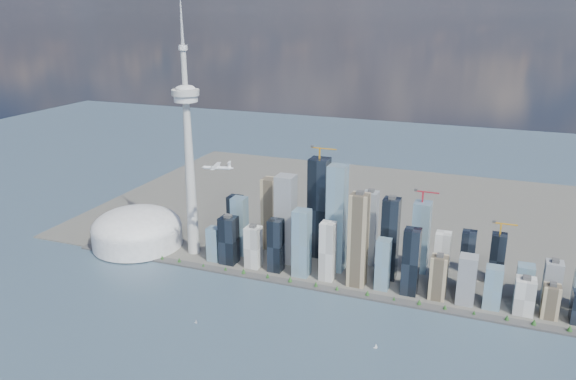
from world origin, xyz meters
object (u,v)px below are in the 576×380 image
at_px(airplane, 217,167).
at_px(sailboat_east, 376,347).
at_px(needle_tower, 189,150).
at_px(dome_stadium, 137,230).
at_px(sailboat_west, 196,322).

relative_size(airplane, sailboat_east, 6.61).
bearing_deg(airplane, needle_tower, 127.48).
height_order(dome_stadium, sailboat_west, dome_stadium).
height_order(needle_tower, sailboat_west, needle_tower).
height_order(needle_tower, sailboat_east, needle_tower).
bearing_deg(needle_tower, airplane, -38.18).
relative_size(dome_stadium, sailboat_west, 24.38).
bearing_deg(dome_stadium, sailboat_west, -40.11).
bearing_deg(needle_tower, dome_stadium, -175.91).
height_order(airplane, sailboat_west, airplane).
bearing_deg(airplane, sailboat_east, -34.85).
xyz_separation_m(airplane, sailboat_west, (35.12, -163.95, -229.91)).
bearing_deg(dome_stadium, sailboat_east, -19.24).
distance_m(dome_stadium, airplane, 329.84).
bearing_deg(airplane, dome_stadium, 148.15).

